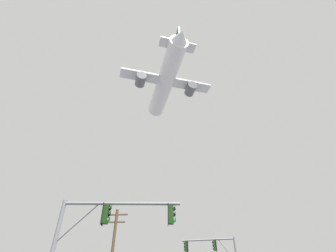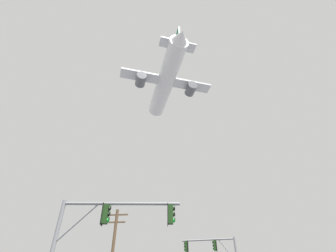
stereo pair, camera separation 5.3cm
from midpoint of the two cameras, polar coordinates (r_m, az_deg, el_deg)
The scene contains 2 objects.
signal_pole_near at distance 13.01m, azimuth -15.21°, elevation -22.28°, with size 5.94×0.85×5.64m.
airplane at distance 44.49m, azimuth -0.61°, elevation 10.42°, with size 15.98×20.69×5.76m.
Camera 1 is at (0.10, -4.26, 1.54)m, focal length 26.01 mm.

